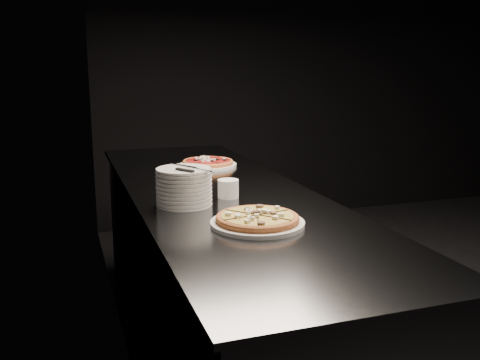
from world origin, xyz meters
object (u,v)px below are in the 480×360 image
object	(u,v)px
ramekin	(228,188)
pizza_tomato	(208,163)
counter	(220,291)
pizza_mushroom	(257,220)
cutlery	(187,168)
plate_stack	(184,186)

from	to	relation	value
ramekin	pizza_tomato	bearing A→B (deg)	81.59
counter	pizza_mushroom	size ratio (longest dim) A/B	7.54
counter	cutlery	size ratio (longest dim) A/B	11.44
counter	ramekin	size ratio (longest dim) A/B	29.25
counter	plate_stack	xyz separation A→B (m)	(-0.19, -0.19, 0.53)
pizza_tomato	plate_stack	xyz separation A→B (m)	(-0.29, -0.71, 0.05)
pizza_mushroom	plate_stack	bearing A→B (deg)	116.23
counter	pizza_mushroom	distance (m)	0.72
cutlery	pizza_tomato	bearing A→B (deg)	35.50
pizza_mushroom	cutlery	distance (m)	0.38
plate_stack	pizza_mushroom	bearing A→B (deg)	-63.77
counter	cutlery	bearing A→B (deg)	-131.49
ramekin	counter	bearing A→B (deg)	88.86
counter	pizza_mushroom	xyz separation A→B (m)	(-0.02, -0.53, 0.48)
counter	plate_stack	world-z (taller)	plate_stack
ramekin	cutlery	bearing A→B (deg)	-160.95
plate_stack	ramekin	distance (m)	0.20
pizza_tomato	cutlery	world-z (taller)	cutlery
pizza_mushroom	plate_stack	size ratio (longest dim) A/B	1.56
plate_stack	ramekin	world-z (taller)	plate_stack
pizza_mushroom	plate_stack	distance (m)	0.38
ramekin	pizza_mushroom	bearing A→B (deg)	-93.10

